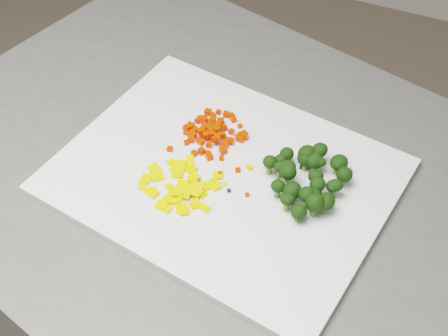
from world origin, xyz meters
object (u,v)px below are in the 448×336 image
at_px(pepper_pile, 183,182).
at_px(cutting_board, 224,176).
at_px(counter_block, 233,331).
at_px(broccoli_pile, 304,174).
at_px(carrot_pile, 216,130).

bearing_deg(pepper_pile, cutting_board, 45.94).
distance_m(counter_block, pepper_pile, 0.48).
bearing_deg(cutting_board, counter_block, 34.77).
distance_m(cutting_board, broccoli_pile, 0.11).
relative_size(counter_block, cutting_board, 2.19).
bearing_deg(broccoli_pile, counter_block, -175.24).
height_order(carrot_pile, broccoli_pile, broccoli_pile).
distance_m(carrot_pile, broccoli_pile, 0.15).
distance_m(counter_block, cutting_board, 0.46).
height_order(cutting_board, carrot_pile, carrot_pile).
distance_m(carrot_pile, pepper_pile, 0.10).
xyz_separation_m(counter_block, broccoli_pile, (0.09, 0.01, 0.49)).
height_order(counter_block, cutting_board, cutting_board).
relative_size(counter_block, pepper_pile, 8.48).
height_order(counter_block, pepper_pile, pepper_pile).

